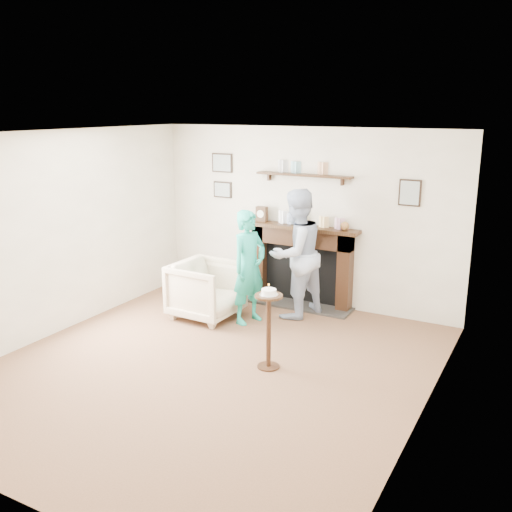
{
  "coord_description": "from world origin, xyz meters",
  "views": [
    {
      "loc": [
        3.17,
        -4.78,
        2.77
      ],
      "look_at": [
        0.08,
        0.9,
        1.06
      ],
      "focal_mm": 40.0,
      "sensor_mm": 36.0,
      "label": 1
    }
  ],
  "objects_px": {
    "man": "(295,315)",
    "pedestal_table": "(269,317)",
    "woman": "(249,321)",
    "armchair": "(207,317)"
  },
  "relations": [
    {
      "from": "armchair",
      "to": "woman",
      "type": "xyz_separation_m",
      "value": [
        0.58,
        0.13,
        0.0
      ]
    },
    {
      "from": "armchair",
      "to": "man",
      "type": "relative_size",
      "value": 0.48
    },
    {
      "from": "woman",
      "to": "pedestal_table",
      "type": "relative_size",
      "value": 1.56
    },
    {
      "from": "man",
      "to": "pedestal_table",
      "type": "bearing_deg",
      "value": 36.19
    },
    {
      "from": "man",
      "to": "pedestal_table",
      "type": "relative_size",
      "value": 1.81
    },
    {
      "from": "armchair",
      "to": "man",
      "type": "height_order",
      "value": "man"
    },
    {
      "from": "man",
      "to": "armchair",
      "type": "bearing_deg",
      "value": -37.52
    },
    {
      "from": "man",
      "to": "pedestal_table",
      "type": "distance_m",
      "value": 1.75
    },
    {
      "from": "armchair",
      "to": "woman",
      "type": "distance_m",
      "value": 0.6
    },
    {
      "from": "woman",
      "to": "pedestal_table",
      "type": "distance_m",
      "value": 1.52
    }
  ]
}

